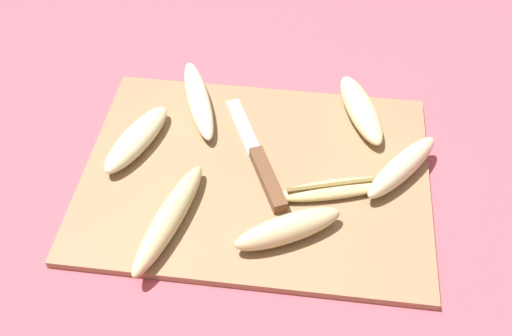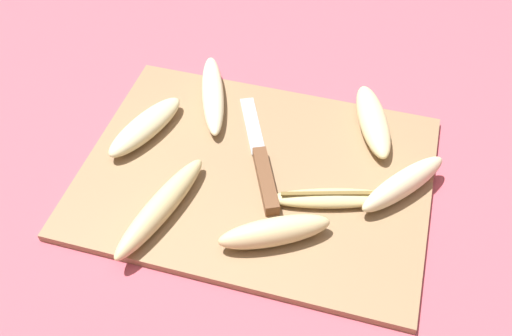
{
  "view_description": "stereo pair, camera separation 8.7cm",
  "coord_description": "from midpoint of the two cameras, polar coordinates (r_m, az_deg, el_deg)",
  "views": [
    {
      "loc": [
        0.07,
        -0.57,
        0.67
      ],
      "look_at": [
        0.0,
        0.0,
        0.02
      ],
      "focal_mm": 42.0,
      "sensor_mm": 36.0,
      "label": 1
    },
    {
      "loc": [
        0.16,
        -0.55,
        0.67
      ],
      "look_at": [
        0.0,
        0.0,
        0.02
      ],
      "focal_mm": 42.0,
      "sensor_mm": 36.0,
      "label": 2
    }
  ],
  "objects": [
    {
      "name": "ground_plane",
      "position": [
        0.88,
        -2.8,
        -1.11
      ],
      "size": [
        4.0,
        4.0,
        0.0
      ],
      "primitive_type": "plane",
      "color": "#C65160"
    },
    {
      "name": "cutting_board",
      "position": [
        0.88,
        -2.82,
        -0.85
      ],
      "size": [
        0.5,
        0.38,
        0.01
      ],
      "color": "#997551",
      "rests_on": "ground_plane"
    },
    {
      "name": "knife",
      "position": [
        0.87,
        -2.14,
        -0.29
      ],
      "size": [
        0.12,
        0.23,
        0.02
      ],
      "rotation": [
        0.0,
        0.0,
        0.43
      ],
      "color": "brown",
      "rests_on": "cutting_board"
    },
    {
      "name": "banana_cream_curved",
      "position": [
        0.92,
        -13.95,
        2.58
      ],
      "size": [
        0.09,
        0.16,
        0.03
      ],
      "rotation": [
        0.0,
        0.0,
        5.93
      ],
      "color": "beige",
      "rests_on": "cutting_board"
    },
    {
      "name": "banana_pale_long",
      "position": [
        0.87,
        11.01,
        -0.05
      ],
      "size": [
        0.12,
        0.14,
        0.04
      ],
      "rotation": [
        0.0,
        0.0,
        5.63
      ],
      "color": "beige",
      "rests_on": "cutting_board"
    },
    {
      "name": "banana_spotted_left",
      "position": [
        0.84,
        4.69,
        -2.19
      ],
      "size": [
        0.18,
        0.08,
        0.02
      ],
      "rotation": [
        0.0,
        0.0,
        1.86
      ],
      "color": "#DBC684",
      "rests_on": "cutting_board"
    },
    {
      "name": "banana_soft_right",
      "position": [
        0.95,
        7.39,
        5.43
      ],
      "size": [
        0.09,
        0.16,
        0.03
      ],
      "rotation": [
        0.0,
        0.0,
        0.35
      ],
      "color": "beige",
      "rests_on": "cutting_board"
    },
    {
      "name": "banana_mellow_near",
      "position": [
        0.81,
        -11.32,
        -4.86
      ],
      "size": [
        0.08,
        0.2,
        0.03
      ],
      "rotation": [
        0.0,
        0.0,
        6.04
      ],
      "color": "beige",
      "rests_on": "cutting_board"
    },
    {
      "name": "banana_bright_far",
      "position": [
        0.97,
        -8.07,
        6.36
      ],
      "size": [
        0.1,
        0.19,
        0.03
      ],
      "rotation": [
        0.0,
        0.0,
        0.36
      ],
      "color": "beige",
      "rests_on": "cutting_board"
    },
    {
      "name": "banana_ripe_center",
      "position": [
        0.79,
        -0.09,
        -5.99
      ],
      "size": [
        0.15,
        0.1,
        0.04
      ],
      "rotation": [
        0.0,
        0.0,
        5.21
      ],
      "color": "beige",
      "rests_on": "cutting_board"
    }
  ]
}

